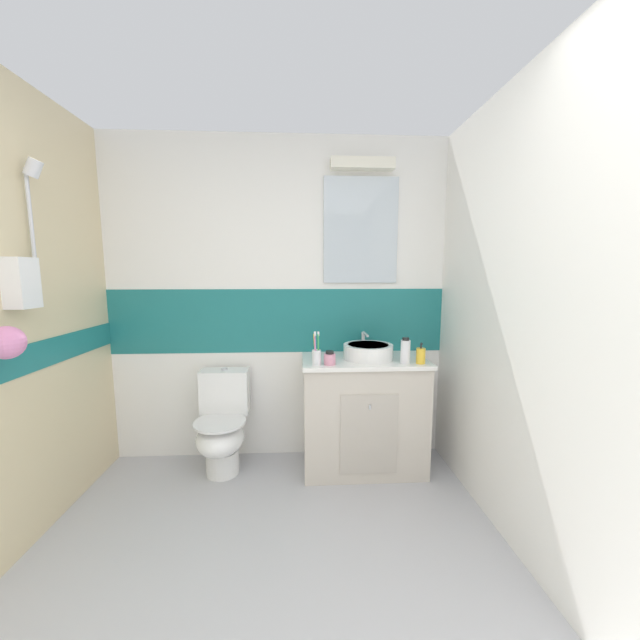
% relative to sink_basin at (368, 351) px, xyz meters
% --- Properties ---
extents(ground_plane, '(3.20, 3.48, 0.04)m').
position_rel_sink_basin_xyz_m(ground_plane, '(-0.66, -0.95, -0.93)').
color(ground_plane, '#B2B2B7').
extents(wall_back_tiled, '(3.20, 0.20, 2.50)m').
position_rel_sink_basin_xyz_m(wall_back_tiled, '(-0.65, 0.30, 0.35)').
color(wall_back_tiled, white).
rests_on(wall_back_tiled, ground_plane).
extents(wall_right_plain, '(0.10, 3.48, 2.50)m').
position_rel_sink_basin_xyz_m(wall_right_plain, '(0.69, -0.95, 0.34)').
color(wall_right_plain, white).
rests_on(wall_right_plain, ground_plane).
extents(vanity_cabinet, '(0.91, 0.51, 0.85)m').
position_rel_sink_basin_xyz_m(vanity_cabinet, '(-0.03, 0.01, -0.48)').
color(vanity_cabinet, beige).
rests_on(vanity_cabinet, ground_plane).
extents(sink_basin, '(0.36, 0.41, 0.17)m').
position_rel_sink_basin_xyz_m(sink_basin, '(0.00, 0.00, 0.00)').
color(sink_basin, white).
rests_on(sink_basin, vanity_cabinet).
extents(toilet, '(0.37, 0.50, 0.76)m').
position_rel_sink_basin_xyz_m(toilet, '(-1.08, 0.01, -0.55)').
color(toilet, white).
rests_on(toilet, ground_plane).
extents(toothbrush_cup, '(0.06, 0.06, 0.23)m').
position_rel_sink_basin_xyz_m(toothbrush_cup, '(-0.39, -0.16, 0.01)').
color(toothbrush_cup, white).
rests_on(toothbrush_cup, vanity_cabinet).
extents(soap_dispenser, '(0.06, 0.06, 0.15)m').
position_rel_sink_basin_xyz_m(soap_dispenser, '(0.34, -0.16, -0.00)').
color(soap_dispenser, yellow).
rests_on(soap_dispenser, vanity_cabinet).
extents(hair_gel_jar, '(0.08, 0.08, 0.10)m').
position_rel_sink_basin_xyz_m(hair_gel_jar, '(-0.30, -0.16, -0.01)').
color(hair_gel_jar, pink).
rests_on(hair_gel_jar, vanity_cabinet).
extents(shampoo_bottle_tall, '(0.07, 0.07, 0.18)m').
position_rel_sink_basin_xyz_m(shampoo_bottle_tall, '(0.23, -0.15, 0.03)').
color(shampoo_bottle_tall, white).
rests_on(shampoo_bottle_tall, vanity_cabinet).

